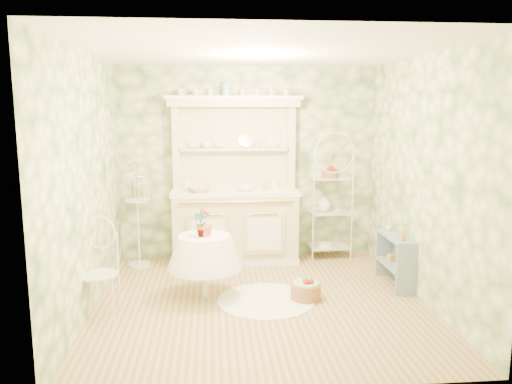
{
  "coord_description": "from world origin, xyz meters",
  "views": [
    {
      "loc": [
        -0.51,
        -5.25,
        2.11
      ],
      "look_at": [
        0.0,
        0.5,
        1.15
      ],
      "focal_mm": 35.0,
      "sensor_mm": 36.0,
      "label": 1
    }
  ],
  "objects": [
    {
      "name": "wall_back",
      "position": [
        0.0,
        1.8,
        1.35
      ],
      "size": [
        3.6,
        3.6,
        0.0
      ],
      "primitive_type": "plane",
      "color": "#EEEDC4",
      "rests_on": "floor"
    },
    {
      "name": "bowl_white",
      "position": [
        -0.05,
        1.47,
        1.02
      ],
      "size": [
        0.31,
        0.31,
        0.08
      ],
      "primitive_type": "imported",
      "rotation": [
        0.0,
        0.0,
        -0.34
      ],
      "color": "white",
      "rests_on": "kitchen_dresser"
    },
    {
      "name": "ceiling",
      "position": [
        0.0,
        0.0,
        2.7
      ],
      "size": [
        3.6,
        3.6,
        0.0
      ],
      "primitive_type": "plane",
      "color": "white",
      "rests_on": "floor"
    },
    {
      "name": "floor",
      "position": [
        0.0,
        0.0,
        0.0
      ],
      "size": [
        3.6,
        3.6,
        0.0
      ],
      "primitive_type": "plane",
      "color": "tan",
      "rests_on": "ground"
    },
    {
      "name": "lace_rug",
      "position": [
        0.07,
        0.01,
        0.0
      ],
      "size": [
        1.3,
        1.3,
        0.01
      ],
      "primitive_type": "cylinder",
      "rotation": [
        0.0,
        0.0,
        -0.22
      ],
      "color": "white",
      "rests_on": "floor"
    },
    {
      "name": "cafe_chair",
      "position": [
        -1.68,
        -0.26,
        0.43
      ],
      "size": [
        0.49,
        0.49,
        0.86
      ],
      "primitive_type": "cube",
      "rotation": [
        0.0,
        0.0,
        -0.29
      ],
      "color": "white",
      "rests_on": "floor"
    },
    {
      "name": "round_table",
      "position": [
        -0.61,
        0.2,
        0.39
      ],
      "size": [
        0.82,
        0.82,
        0.79
      ],
      "primitive_type": "cylinder",
      "rotation": [
        0.0,
        0.0,
        0.16
      ],
      "color": "white",
      "rests_on": "floor"
    },
    {
      "name": "kitchen_dresser",
      "position": [
        -0.2,
        1.52,
        1.15
      ],
      "size": [
        1.87,
        0.61,
        2.29
      ],
      "primitive_type": "cube",
      "color": "beige",
      "rests_on": "floor"
    },
    {
      "name": "bottle_amber",
      "position": [
        1.66,
        0.14,
        0.68
      ],
      "size": [
        0.08,
        0.08,
        0.16
      ],
      "primitive_type": "imported",
      "rotation": [
        0.0,
        0.0,
        -0.39
      ],
      "color": "#B98937",
      "rests_on": "side_shelf"
    },
    {
      "name": "bowl_floral",
      "position": [
        -0.67,
        1.42,
        1.02
      ],
      "size": [
        0.4,
        0.4,
        0.08
      ],
      "primitive_type": "imported",
      "rotation": [
        0.0,
        0.0,
        0.35
      ],
      "color": "white",
      "rests_on": "kitchen_dresser"
    },
    {
      "name": "bottle_blue",
      "position": [
        1.68,
        0.32,
        0.65
      ],
      "size": [
        0.06,
        0.06,
        0.12
      ],
      "primitive_type": "imported",
      "rotation": [
        0.0,
        0.0,
        -0.23
      ],
      "color": "#77A9C4",
      "rests_on": "side_shelf"
    },
    {
      "name": "side_shelf",
      "position": [
        1.68,
        0.37,
        0.29
      ],
      "size": [
        0.34,
        0.7,
        0.58
      ],
      "primitive_type": "cube",
      "rotation": [
        0.0,
        0.0,
        -0.13
      ],
      "color": "#798DA6",
      "rests_on": "floor"
    },
    {
      "name": "wall_left",
      "position": [
        -1.8,
        0.0,
        1.35
      ],
      "size": [
        3.6,
        3.6,
        0.0
      ],
      "primitive_type": "plane",
      "color": "#EEEDC4",
      "rests_on": "floor"
    },
    {
      "name": "cup_left",
      "position": [
        -0.58,
        1.68,
        1.61
      ],
      "size": [
        0.14,
        0.14,
        0.1
      ],
      "primitive_type": "imported",
      "rotation": [
        0.0,
        0.0,
        -0.14
      ],
      "color": "white",
      "rests_on": "kitchen_dresser"
    },
    {
      "name": "wall_right",
      "position": [
        1.8,
        0.0,
        1.35
      ],
      "size": [
        3.6,
        3.6,
        0.0
      ],
      "primitive_type": "plane",
      "color": "#EEEDC4",
      "rests_on": "floor"
    },
    {
      "name": "bottle_glass",
      "position": [
        1.68,
        0.64,
        0.65
      ],
      "size": [
        0.09,
        0.09,
        0.1
      ],
      "primitive_type": "imported",
      "rotation": [
        0.0,
        0.0,
        -0.3
      ],
      "color": "silver",
      "rests_on": "side_shelf"
    },
    {
      "name": "cup_right",
      "position": [
        0.13,
        1.68,
        1.61
      ],
      "size": [
        0.12,
        0.12,
        0.09
      ],
      "primitive_type": "imported",
      "rotation": [
        0.0,
        0.0,
        0.33
      ],
      "color": "white",
      "rests_on": "kitchen_dresser"
    },
    {
      "name": "bakers_rack",
      "position": [
        1.15,
        1.62,
        0.91
      ],
      "size": [
        0.59,
        0.43,
        1.83
      ],
      "primitive_type": "cube",
      "rotation": [
        0.0,
        0.0,
        0.04
      ],
      "color": "white",
      "rests_on": "floor"
    },
    {
      "name": "wall_front",
      "position": [
        0.0,
        -1.8,
        1.35
      ],
      "size": [
        3.6,
        3.6,
        0.0
      ],
      "primitive_type": "plane",
      "color": "#EEEDC4",
      "rests_on": "floor"
    },
    {
      "name": "birdcage_stand",
      "position": [
        -1.51,
        1.4,
        0.68
      ],
      "size": [
        0.35,
        0.35,
        1.36
      ],
      "primitive_type": "cube",
      "rotation": [
        0.0,
        0.0,
        0.09
      ],
      "color": "white",
      "rests_on": "floor"
    },
    {
      "name": "potted_geranium",
      "position": [
        -0.64,
        0.15,
        0.85
      ],
      "size": [
        0.18,
        0.15,
        0.29
      ],
      "primitive_type": "imported",
      "rotation": [
        0.0,
        0.0,
        -0.37
      ],
      "color": "#3F7238",
      "rests_on": "round_table"
    },
    {
      "name": "floor_basket",
      "position": [
        0.52,
        0.01,
        0.1
      ],
      "size": [
        0.38,
        0.38,
        0.21
      ],
      "primitive_type": "cylinder",
      "rotation": [
        0.0,
        0.0,
        0.18
      ],
      "color": "#986241",
      "rests_on": "floor"
    }
  ]
}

